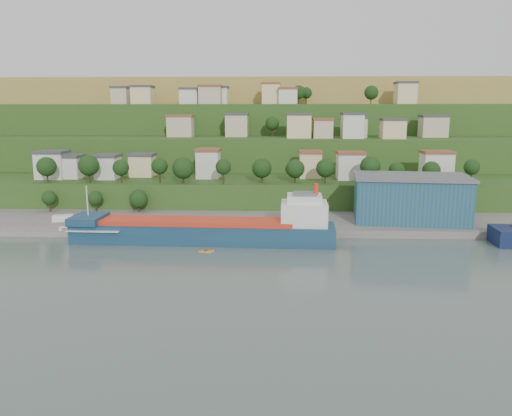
# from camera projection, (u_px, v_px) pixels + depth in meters

# --- Properties ---
(ground) EXTENTS (500.00, 500.00, 0.00)m
(ground) POSITION_uv_depth(u_px,v_px,m) (249.00, 254.00, 114.93)
(ground) COLOR #465551
(ground) RESTS_ON ground
(quay) EXTENTS (220.00, 26.00, 4.00)m
(quay) POSITION_uv_depth(u_px,v_px,m) (324.00, 227.00, 141.59)
(quay) COLOR slate
(quay) RESTS_ON ground
(pebble_beach) EXTENTS (40.00, 18.00, 2.40)m
(pebble_beach) POSITION_uv_depth(u_px,v_px,m) (56.00, 229.00, 138.68)
(pebble_beach) COLOR slate
(pebble_beach) RESTS_ON ground
(hillside) EXTENTS (360.00, 210.45, 96.00)m
(hillside) POSITION_uv_depth(u_px,v_px,m) (265.00, 169.00, 280.32)
(hillside) COLOR #284719
(hillside) RESTS_ON ground
(cargo_ship_near) EXTENTS (65.69, 12.60, 16.80)m
(cargo_ship_near) POSITION_uv_depth(u_px,v_px,m) (212.00, 231.00, 124.73)
(cargo_ship_near) COLOR #142F4D
(cargo_ship_near) RESTS_ON ground
(warehouse) EXTENTS (32.94, 22.36, 12.80)m
(warehouse) POSITION_uv_depth(u_px,v_px,m) (410.00, 198.00, 139.03)
(warehouse) COLOR navy
(warehouse) RESTS_ON quay
(caravan) EXTENTS (5.86, 3.80, 2.53)m
(caravan) POSITION_uv_depth(u_px,v_px,m) (63.00, 219.00, 139.28)
(caravan) COLOR white
(caravan) RESTS_ON pebble_beach
(dinghy) EXTENTS (4.64, 2.35, 0.89)m
(dinghy) POSITION_uv_depth(u_px,v_px,m) (68.00, 228.00, 132.29)
(dinghy) COLOR silver
(dinghy) RESTS_ON pebble_beach
(kayak_orange) EXTENTS (3.66, 1.51, 0.90)m
(kayak_orange) POSITION_uv_depth(u_px,v_px,m) (206.00, 251.00, 116.41)
(kayak_orange) COLOR orange
(kayak_orange) RESTS_ON ground
(kayak_yellow) EXTENTS (2.89, 1.04, 0.71)m
(kayak_yellow) POSITION_uv_depth(u_px,v_px,m) (205.00, 251.00, 115.93)
(kayak_yellow) COLOR yellow
(kayak_yellow) RESTS_ON ground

